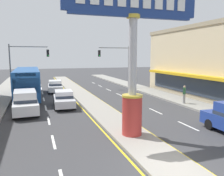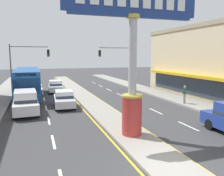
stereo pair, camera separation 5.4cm
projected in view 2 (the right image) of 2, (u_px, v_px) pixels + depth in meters
The scene contains 12 objects.
ground_plane at pixel (171, 169), 9.56m from camera, with size 160.00×160.00×0.00m, color #3A3A3D.
median_strip at pixel (84, 96), 26.43m from camera, with size 2.33×52.00×0.14m, color gray.
sidewalk_right at pixel (162, 95), 27.45m from camera, with size 2.80×60.00×0.18m, color gray.
lane_markings at pixel (87, 99), 25.17m from camera, with size 9.07×52.00×0.01m.
district_sign at pixel (133, 55), 12.77m from camera, with size 7.85×1.21×8.51m.
traffic_light_left_side at pixel (25, 60), 28.95m from camera, with size 4.86×0.46×6.20m.
traffic_light_right_side at pixel (118, 59), 33.40m from camera, with size 4.86×0.46×6.20m.
bus_near_right_lane at pixel (28, 81), 25.81m from camera, with size 2.64×11.22×3.26m.
sedan_far_right_lane at pixel (64, 99), 21.18m from camera, with size 2.01×4.39×1.53m.
sedan_near_left_lane at pixel (56, 86), 29.90m from camera, with size 2.02×4.39×1.53m.
suv_mid_left_lane at pixel (26, 102), 18.70m from camera, with size 2.14×4.69×1.90m.
pedestrian_near_kerb at pixel (185, 93), 21.87m from camera, with size 0.43×0.44×1.73m.
Camera 2 is at (-5.23, -7.71, 4.74)m, focal length 36.42 mm.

